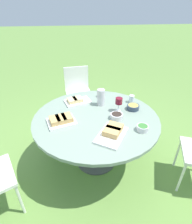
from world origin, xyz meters
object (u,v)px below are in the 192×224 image
Objects in this scene: dining_table at (96,123)px; water_pitcher at (101,97)px; chair_far_back at (78,88)px; wine_glass at (119,101)px.

dining_table is 0.35m from water_pitcher.
chair_far_back is 1.08m from water_pitcher.
wine_glass is at bearing 134.22° from water_pitcher.
wine_glass is at bearing -164.04° from dining_table.
chair_far_back is at bearing -76.68° from water_pitcher.
chair_far_back is at bearing -84.04° from dining_table.
dining_table is 1.64× the size of chair_far_back.
chair_far_back is (0.13, -1.28, -0.09)m from dining_table.
water_pitcher is at bearing -111.44° from dining_table.
dining_table is at bearing 15.96° from wine_glass.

